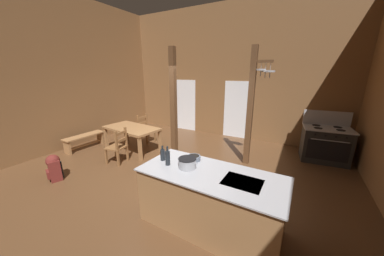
% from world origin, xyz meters
% --- Properties ---
extents(ground_plane, '(8.62, 7.94, 0.10)m').
position_xyz_m(ground_plane, '(0.00, 0.00, -0.05)').
color(ground_plane, brown).
extents(wall_back, '(8.62, 0.14, 4.61)m').
position_xyz_m(wall_back, '(0.00, 3.64, 2.30)').
color(wall_back, brown).
rests_on(wall_back, ground_plane).
extents(wall_left, '(0.14, 7.94, 4.61)m').
position_xyz_m(wall_left, '(-3.98, 0.00, 2.30)').
color(wall_left, brown).
rests_on(wall_left, ground_plane).
extents(glazed_door_back_left, '(1.00, 0.01, 2.05)m').
position_xyz_m(glazed_door_back_left, '(-1.76, 3.56, 1.02)').
color(glazed_door_back_left, white).
rests_on(glazed_door_back_left, ground_plane).
extents(glazed_panel_back_right, '(0.84, 0.01, 2.05)m').
position_xyz_m(glazed_panel_back_right, '(0.39, 3.56, 1.02)').
color(glazed_panel_back_right, white).
rests_on(glazed_panel_back_right, ground_plane).
extents(kitchen_island, '(2.18, 1.01, 0.92)m').
position_xyz_m(kitchen_island, '(1.41, -0.96, 0.46)').
color(kitchen_island, '#9E7044').
rests_on(kitchen_island, ground_plane).
extents(stove_range, '(1.21, 0.91, 1.32)m').
position_xyz_m(stove_range, '(3.16, 2.76, 0.48)').
color(stove_range, black).
rests_on(stove_range, ground_plane).
extents(support_post_with_pot_rack, '(0.56, 0.24, 2.96)m').
position_xyz_m(support_post_with_pot_rack, '(1.38, 1.58, 1.59)').
color(support_post_with_pot_rack, brown).
rests_on(support_post_with_pot_rack, ground_plane).
extents(support_post_center, '(0.14, 0.14, 2.96)m').
position_xyz_m(support_post_center, '(-0.47, 0.87, 1.48)').
color(support_post_center, brown).
rests_on(support_post_center, ground_plane).
extents(dining_table, '(1.78, 1.07, 0.74)m').
position_xyz_m(dining_table, '(-1.96, 0.76, 0.65)').
color(dining_table, '#9E7044').
rests_on(dining_table, ground_plane).
extents(ladderback_chair_near_window, '(0.51, 0.51, 0.95)m').
position_xyz_m(ladderback_chair_near_window, '(-1.64, -0.07, 0.45)').
color(ladderback_chair_near_window, brown).
rests_on(ladderback_chair_near_window, ground_plane).
extents(ladderback_chair_by_post, '(0.47, 0.47, 0.95)m').
position_xyz_m(ladderback_chair_by_post, '(-2.14, 1.56, 0.45)').
color(ladderback_chair_by_post, brown).
rests_on(ladderback_chair_by_post, ground_plane).
extents(bench_along_left_wall, '(0.40, 1.22, 0.44)m').
position_xyz_m(bench_along_left_wall, '(-3.40, 0.13, 0.30)').
color(bench_along_left_wall, '#9E7044').
rests_on(bench_along_left_wall, ground_plane).
extents(backpack, '(0.38, 0.37, 0.60)m').
position_xyz_m(backpack, '(-2.21, -1.38, 0.31)').
color(backpack, maroon).
rests_on(backpack, ground_plane).
extents(stockpot_on_counter, '(0.35, 0.28, 0.16)m').
position_xyz_m(stockpot_on_counter, '(1.02, -0.98, 1.00)').
color(stockpot_on_counter, '#A8AAB2').
rests_on(stockpot_on_counter, kitchen_island).
extents(mixing_bowl_on_counter, '(0.23, 0.23, 0.08)m').
position_xyz_m(mixing_bowl_on_counter, '(0.98, -0.69, 0.96)').
color(mixing_bowl_on_counter, slate).
rests_on(mixing_bowl_on_counter, kitchen_island).
extents(bottle_tall_on_counter, '(0.08, 0.08, 0.31)m').
position_xyz_m(bottle_tall_on_counter, '(0.70, -1.04, 1.04)').
color(bottle_tall_on_counter, '#1E2328').
rests_on(bottle_tall_on_counter, kitchen_island).
extents(bottle_short_on_counter, '(0.08, 0.08, 0.25)m').
position_xyz_m(bottle_short_on_counter, '(0.52, -0.94, 1.02)').
color(bottle_short_on_counter, '#1E2328').
rests_on(bottle_short_on_counter, kitchen_island).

